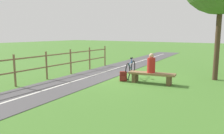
% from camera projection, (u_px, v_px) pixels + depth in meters
% --- Properties ---
extents(ground_plane, '(80.00, 80.00, 0.00)m').
position_uv_depth(ground_plane, '(129.00, 77.00, 10.39)').
color(ground_plane, '#477A2D').
extents(paved_path, '(5.39, 36.06, 0.02)m').
position_uv_depth(paved_path, '(42.00, 91.00, 7.81)').
color(paved_path, '#4C494C').
rests_on(paved_path, ground_plane).
extents(path_centre_line, '(2.91, 31.88, 0.00)m').
position_uv_depth(path_centre_line, '(42.00, 91.00, 7.81)').
color(path_centre_line, silver).
rests_on(path_centre_line, paved_path).
extents(bench, '(1.95, 0.77, 0.45)m').
position_uv_depth(bench, '(152.00, 76.00, 9.00)').
color(bench, brown).
rests_on(bench, ground_plane).
extents(person_seated, '(0.37, 0.37, 0.80)m').
position_uv_depth(person_seated, '(151.00, 64.00, 8.94)').
color(person_seated, '#B2231E').
rests_on(person_seated, bench).
extents(bicycle, '(0.47, 1.70, 0.92)m').
position_uv_depth(bicycle, '(131.00, 69.00, 10.19)').
color(bicycle, black).
rests_on(bicycle, ground_plane).
extents(backpack, '(0.36, 0.35, 0.42)m').
position_uv_depth(backpack, '(123.00, 76.00, 9.46)').
color(backpack, maroon).
rests_on(backpack, ground_plane).
extents(fence_roadside, '(0.57, 12.75, 1.25)m').
position_uv_depth(fence_roadside, '(14.00, 68.00, 8.40)').
color(fence_roadside, brown).
rests_on(fence_roadside, ground_plane).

